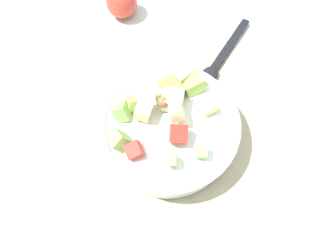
% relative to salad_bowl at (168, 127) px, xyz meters
% --- Properties ---
extents(ground_plane, '(2.40, 2.40, 0.00)m').
position_rel_salad_bowl_xyz_m(ground_plane, '(0.01, 0.00, -0.05)').
color(ground_plane, silver).
extents(placemat, '(0.50, 0.37, 0.01)m').
position_rel_salad_bowl_xyz_m(placemat, '(0.01, 0.00, -0.05)').
color(placemat, tan).
rests_on(placemat, ground_plane).
extents(salad_bowl, '(0.27, 0.27, 0.11)m').
position_rel_salad_bowl_xyz_m(salad_bowl, '(0.00, 0.00, 0.00)').
color(salad_bowl, white).
rests_on(salad_bowl, placemat).
extents(serving_spoon, '(0.21, 0.13, 0.01)m').
position_rel_salad_bowl_xyz_m(serving_spoon, '(0.19, 0.10, -0.04)').
color(serving_spoon, black).
rests_on(serving_spoon, placemat).
extents(whole_apple, '(0.08, 0.08, 0.09)m').
position_rel_salad_bowl_xyz_m(whole_apple, '(0.08, 0.35, -0.01)').
color(whole_apple, '#BC3828').
rests_on(whole_apple, ground_plane).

